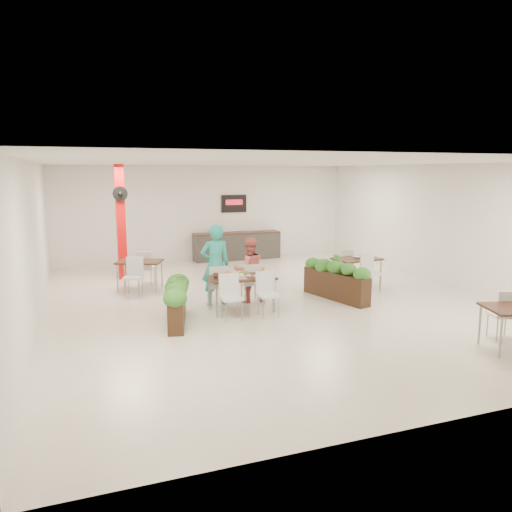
{
  "coord_description": "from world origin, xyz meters",
  "views": [
    {
      "loc": [
        -4.25,
        -10.49,
        3.0
      ],
      "look_at": [
        -0.39,
        -0.0,
        1.1
      ],
      "focal_mm": 35.0,
      "sensor_mm": 36.0,
      "label": 1
    }
  ],
  "objects_px": {
    "side_table_b": "(357,263)",
    "planter_left": "(177,298)",
    "service_counter": "(237,245)",
    "planter_right": "(336,278)",
    "main_table": "(241,282)",
    "side_table_a": "(140,266)",
    "diner_woman": "(249,270)",
    "diner_man": "(215,265)",
    "red_column": "(121,221)"
  },
  "relations": [
    {
      "from": "diner_man",
      "to": "diner_woman",
      "type": "distance_m",
      "value": 0.82
    },
    {
      "from": "side_table_b",
      "to": "red_column",
      "type": "bearing_deg",
      "value": 144.98
    },
    {
      "from": "service_counter",
      "to": "side_table_a",
      "type": "bearing_deg",
      "value": -137.63
    },
    {
      "from": "diner_woman",
      "to": "planter_right",
      "type": "xyz_separation_m",
      "value": [
        2.01,
        -0.5,
        -0.24
      ]
    },
    {
      "from": "red_column",
      "to": "diner_man",
      "type": "height_order",
      "value": "red_column"
    },
    {
      "from": "main_table",
      "to": "planter_right",
      "type": "height_order",
      "value": "planter_right"
    },
    {
      "from": "service_counter",
      "to": "planter_left",
      "type": "distance_m",
      "value": 7.36
    },
    {
      "from": "service_counter",
      "to": "side_table_b",
      "type": "bearing_deg",
      "value": -71.13
    },
    {
      "from": "diner_man",
      "to": "planter_left",
      "type": "distance_m",
      "value": 1.58
    },
    {
      "from": "planter_left",
      "to": "side_table_b",
      "type": "height_order",
      "value": "planter_left"
    },
    {
      "from": "service_counter",
      "to": "side_table_a",
      "type": "relative_size",
      "value": 1.81
    },
    {
      "from": "service_counter",
      "to": "main_table",
      "type": "bearing_deg",
      "value": -107.24
    },
    {
      "from": "diner_woman",
      "to": "side_table_a",
      "type": "relative_size",
      "value": 0.91
    },
    {
      "from": "main_table",
      "to": "diner_woman",
      "type": "xyz_separation_m",
      "value": [
        0.41,
        0.65,
        0.12
      ]
    },
    {
      "from": "red_column",
      "to": "main_table",
      "type": "height_order",
      "value": "red_column"
    },
    {
      "from": "red_column",
      "to": "planter_right",
      "type": "xyz_separation_m",
      "value": [
        4.51,
        -4.11,
        -1.13
      ]
    },
    {
      "from": "main_table",
      "to": "diner_woman",
      "type": "distance_m",
      "value": 0.78
    },
    {
      "from": "service_counter",
      "to": "diner_man",
      "type": "bearing_deg",
      "value": -112.72
    },
    {
      "from": "planter_left",
      "to": "main_table",
      "type": "bearing_deg",
      "value": 14.91
    },
    {
      "from": "diner_woman",
      "to": "planter_right",
      "type": "distance_m",
      "value": 2.08
    },
    {
      "from": "side_table_a",
      "to": "diner_man",
      "type": "bearing_deg",
      "value": -32.8
    },
    {
      "from": "red_column",
      "to": "planter_right",
      "type": "height_order",
      "value": "red_column"
    },
    {
      "from": "main_table",
      "to": "diner_woman",
      "type": "bearing_deg",
      "value": 57.95
    },
    {
      "from": "main_table",
      "to": "diner_man",
      "type": "distance_m",
      "value": 0.81
    },
    {
      "from": "diner_man",
      "to": "main_table",
      "type": "bearing_deg",
      "value": 122.39
    },
    {
      "from": "planter_left",
      "to": "side_table_a",
      "type": "distance_m",
      "value": 3.16
    },
    {
      "from": "service_counter",
      "to": "side_table_b",
      "type": "xyz_separation_m",
      "value": [
        1.7,
        -4.96,
        0.14
      ]
    },
    {
      "from": "diner_man",
      "to": "planter_left",
      "type": "relative_size",
      "value": 1.01
    },
    {
      "from": "service_counter",
      "to": "planter_left",
      "type": "xyz_separation_m",
      "value": [
        -3.39,
        -6.53,
        0.01
      ]
    },
    {
      "from": "service_counter",
      "to": "side_table_a",
      "type": "distance_m",
      "value": 5.03
    },
    {
      "from": "red_column",
      "to": "main_table",
      "type": "distance_m",
      "value": 4.86
    },
    {
      "from": "planter_left",
      "to": "diner_woman",
      "type": "bearing_deg",
      "value": 28.98
    },
    {
      "from": "diner_man",
      "to": "side_table_a",
      "type": "distance_m",
      "value": 2.54
    },
    {
      "from": "red_column",
      "to": "side_table_b",
      "type": "bearing_deg",
      "value": -28.55
    },
    {
      "from": "main_table",
      "to": "diner_woman",
      "type": "relative_size",
      "value": 1.1
    },
    {
      "from": "red_column",
      "to": "diner_man",
      "type": "relative_size",
      "value": 1.74
    },
    {
      "from": "red_column",
      "to": "planter_left",
      "type": "xyz_separation_m",
      "value": [
        0.61,
        -4.67,
        -1.14
      ]
    },
    {
      "from": "main_table",
      "to": "diner_man",
      "type": "height_order",
      "value": "diner_man"
    },
    {
      "from": "planter_right",
      "to": "side_table_a",
      "type": "xyz_separation_m",
      "value": [
        -4.23,
        2.59,
        0.11
      ]
    },
    {
      "from": "planter_left",
      "to": "side_table_b",
      "type": "distance_m",
      "value": 5.33
    },
    {
      "from": "side_table_b",
      "to": "side_table_a",
      "type": "bearing_deg",
      "value": 157.33
    },
    {
      "from": "diner_man",
      "to": "red_column",
      "type": "bearing_deg",
      "value": -63.16
    },
    {
      "from": "side_table_b",
      "to": "planter_left",
      "type": "bearing_deg",
      "value": -169.35
    },
    {
      "from": "service_counter",
      "to": "diner_woman",
      "type": "bearing_deg",
      "value": -105.25
    },
    {
      "from": "planter_left",
      "to": "side_table_b",
      "type": "xyz_separation_m",
      "value": [
        5.09,
        1.57,
        0.13
      ]
    },
    {
      "from": "service_counter",
      "to": "planter_right",
      "type": "relative_size",
      "value": 1.49
    },
    {
      "from": "diner_man",
      "to": "side_table_a",
      "type": "bearing_deg",
      "value": -54.13
    },
    {
      "from": "main_table",
      "to": "diner_man",
      "type": "xyz_separation_m",
      "value": [
        -0.39,
        0.65,
        0.28
      ]
    },
    {
      "from": "red_column",
      "to": "diner_man",
      "type": "bearing_deg",
      "value": -64.75
    },
    {
      "from": "diner_woman",
      "to": "planter_left",
      "type": "distance_m",
      "value": 2.18
    }
  ]
}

